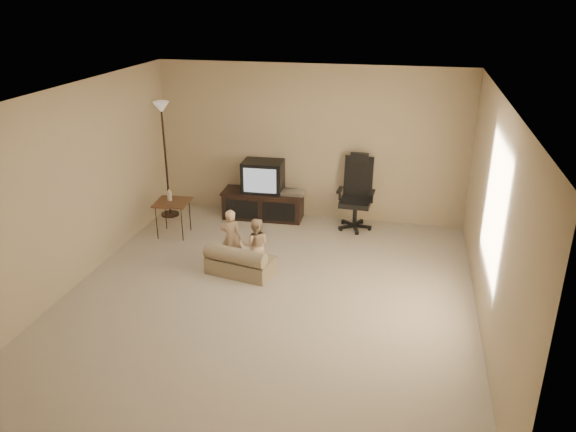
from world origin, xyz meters
name	(u,v)px	position (x,y,z in m)	size (l,w,h in m)	color
floor	(269,296)	(0.00, 0.00, 0.00)	(5.50, 5.50, 0.00)	beige
room_shell	(267,180)	(0.00, 0.00, 1.52)	(5.50, 5.50, 5.50)	silver
tv_stand	(264,195)	(-0.73, 2.49, 0.40)	(1.38, 0.55, 0.97)	black
office_chair	(356,202)	(0.81, 2.43, 0.43)	(0.58, 0.60, 1.18)	black
side_table	(172,202)	(-1.91, 1.51, 0.53)	(0.54, 0.54, 0.74)	brown
floor_lamp	(163,134)	(-2.30, 2.25, 1.39)	(0.30, 0.30, 1.91)	black
child_sofa	(239,262)	(-0.53, 0.48, 0.17)	(0.95, 0.65, 0.43)	gray
toddler_left	(231,238)	(-0.71, 0.71, 0.41)	(0.30, 0.22, 0.82)	#DCB389
toddler_right	(256,245)	(-0.34, 0.63, 0.38)	(0.37, 0.20, 0.76)	#DCB389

